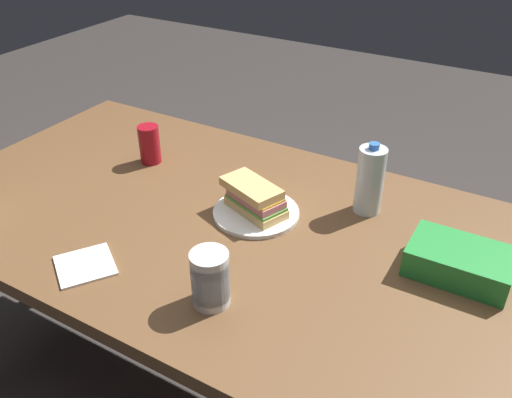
% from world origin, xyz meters
% --- Properties ---
extents(dining_table, '(1.73, 0.94, 0.77)m').
position_xyz_m(dining_table, '(0.00, 0.00, 0.68)').
color(dining_table, brown).
rests_on(dining_table, ground_plane).
extents(paper_plate, '(0.24, 0.24, 0.01)m').
position_xyz_m(paper_plate, '(-0.06, -0.06, 0.78)').
color(paper_plate, white).
rests_on(paper_plate, dining_table).
extents(sandwich, '(0.20, 0.15, 0.08)m').
position_xyz_m(sandwich, '(-0.06, -0.06, 0.83)').
color(sandwich, '#DBB26B').
rests_on(sandwich, paper_plate).
extents(soda_can_red, '(0.07, 0.07, 0.12)m').
position_xyz_m(soda_can_red, '(0.38, -0.16, 0.83)').
color(soda_can_red, maroon).
rests_on(soda_can_red, dining_table).
extents(chip_bag, '(0.23, 0.15, 0.07)m').
position_xyz_m(chip_bag, '(-0.59, -0.08, 0.81)').
color(chip_bag, '#268C38').
rests_on(chip_bag, dining_table).
extents(water_bottle_tall, '(0.07, 0.07, 0.20)m').
position_xyz_m(water_bottle_tall, '(-0.31, -0.23, 0.87)').
color(water_bottle_tall, silver).
rests_on(water_bottle_tall, dining_table).
extents(plastic_cup_stack, '(0.08, 0.08, 0.13)m').
position_xyz_m(plastic_cup_stack, '(-0.15, 0.28, 0.84)').
color(plastic_cup_stack, silver).
rests_on(plastic_cup_stack, dining_table).
extents(paper_napkin, '(0.18, 0.18, 0.01)m').
position_xyz_m(paper_napkin, '(0.18, 0.34, 0.78)').
color(paper_napkin, white).
rests_on(paper_napkin, dining_table).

